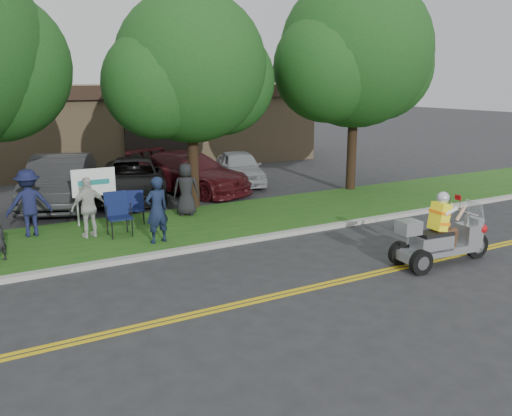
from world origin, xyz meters
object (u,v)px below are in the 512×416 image
lawn_chair_b (117,211)px  parked_car_mid (133,179)px  spectator_adult_right (89,207)px  lawn_chair_a (135,205)px  parked_car_far_right (240,167)px  spectator_adult_left (157,210)px  parked_car_left (60,181)px  parked_car_right (189,173)px  trike_scooter (441,239)px

lawn_chair_b → parked_car_mid: bearing=68.4°
lawn_chair_b → spectator_adult_right: bearing=168.9°
lawn_chair_a → parked_car_far_right: bearing=52.0°
spectator_adult_left → spectator_adult_right: bearing=-54.0°
parked_car_left → parked_car_right: bearing=20.3°
lawn_chair_a → parked_car_right: (3.33, 3.78, 0.13)m
parked_car_mid → parked_car_right: size_ratio=0.99×
trike_scooter → parked_car_right: bearing=104.9°
lawn_chair_a → spectator_adult_left: spectator_adult_left is taller
lawn_chair_a → lawn_chair_b: bearing=-113.0°
spectator_adult_right → lawn_chair_a: bearing=-159.1°
trike_scooter → lawn_chair_a: size_ratio=2.84×
lawn_chair_b → parked_car_left: (-0.60, 4.84, 0.10)m
spectator_adult_left → parked_car_far_right: 8.92m
parked_car_mid → parked_car_far_right: size_ratio=1.30×
parked_car_far_right → trike_scooter: bearing=-76.9°
trike_scooter → lawn_chair_b: trike_scooter is taller
parked_car_mid → parked_car_right: bearing=21.8°
trike_scooter → parked_car_right: 10.88m
lawn_chair_a → spectator_adult_left: bearing=-78.2°
lawn_chair_b → parked_car_right: bearing=49.7°
parked_car_mid → parked_car_far_right: parked_car_mid is taller
parked_car_right → lawn_chair_b: bearing=-153.7°
parked_car_left → parked_car_far_right: (7.25, 0.56, -0.18)m
lawn_chair_b → spectator_adult_left: (0.69, -1.23, 0.21)m
lawn_chair_a → parked_car_mid: bearing=88.7°
trike_scooter → spectator_adult_left: 7.04m
spectator_adult_left → parked_car_right: bearing=-129.5°
lawn_chair_b → parked_car_mid: parked_car_mid is taller
parked_car_right → parked_car_far_right: size_ratio=1.31×
parked_car_far_right → spectator_adult_right: bearing=-127.8°
trike_scooter → parked_car_far_right: bearing=91.9°
parked_car_right → spectator_adult_left: bearing=-142.8°
trike_scooter → parked_car_mid: 11.42m
parked_car_left → trike_scooter: bearing=-38.2°
lawn_chair_b → parked_car_left: parked_car_left is taller
lawn_chair_b → spectator_adult_left: bearing=-60.3°
lawn_chair_a → parked_car_left: parked_car_left is taller
lawn_chair_a → spectator_adult_right: bearing=-134.5°
spectator_adult_right → spectator_adult_left: bearing=126.3°
lawn_chair_b → trike_scooter: bearing=-44.4°
lawn_chair_a → parked_car_far_right: parked_car_far_right is taller
lawn_chair_a → parked_car_mid: 3.90m
lawn_chair_b → parked_car_far_right: parked_car_far_right is taller
spectator_adult_right → parked_car_mid: 5.35m
parked_car_left → parked_car_mid: size_ratio=1.00×
parked_car_mid → parked_car_far_right: bearing=28.2°
trike_scooter → spectator_adult_right: trike_scooter is taller
parked_car_left → parked_car_right: 4.76m
lawn_chair_b → parked_car_far_right: 8.57m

